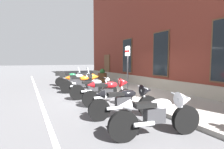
% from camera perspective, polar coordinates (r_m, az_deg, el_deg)
% --- Properties ---
extents(ground_plane, '(140.00, 140.00, 0.00)m').
position_cam_1_polar(ground_plane, '(8.02, 0.27, -7.54)').
color(ground_plane, '#4C4C4F').
extents(sidewalk, '(26.67, 3.07, 0.13)m').
position_cam_1_polar(sidewalk, '(8.82, 9.17, -6.06)').
color(sidewalk, gray).
rests_on(sidewalk, ground_plane).
extents(lane_stripe, '(26.67, 0.12, 0.01)m').
position_cam_1_polar(lane_stripe, '(7.15, -23.37, -9.41)').
color(lane_stripe, silver).
rests_on(lane_stripe, ground_plane).
extents(brick_pub_facade, '(20.67, 7.05, 10.59)m').
position_cam_1_polar(brick_pub_facade, '(12.86, 28.96, 20.30)').
color(brick_pub_facade, maroon).
rests_on(brick_pub_facade, ground_plane).
extents(motorcycle_green_touring, '(0.95, 1.96, 1.31)m').
position_cam_1_polar(motorcycle_green_touring, '(11.50, -14.79, -1.23)').
color(motorcycle_green_touring, black).
rests_on(motorcycle_green_touring, ground_plane).
extents(motorcycle_silver_touring, '(0.79, 2.15, 1.33)m').
position_cam_1_polar(motorcycle_silver_touring, '(10.15, -12.63, -1.91)').
color(motorcycle_silver_touring, black).
rests_on(motorcycle_silver_touring, ground_plane).
extents(motorcycle_orange_sport, '(0.94, 2.12, 1.04)m').
position_cam_1_polar(motorcycle_orange_sport, '(8.84, -9.96, -2.75)').
color(motorcycle_orange_sport, black).
rests_on(motorcycle_orange_sport, ground_plane).
extents(motorcycle_grey_naked, '(0.64, 2.15, 0.94)m').
position_cam_1_polar(motorcycle_grey_naked, '(7.41, -6.16, -4.81)').
color(motorcycle_grey_naked, black).
rests_on(motorcycle_grey_naked, ground_plane).
extents(motorcycle_red_sport, '(0.64, 1.99, 1.05)m').
position_cam_1_polar(motorcycle_red_sport, '(6.26, -0.66, -5.69)').
color(motorcycle_red_sport, black).
rests_on(motorcycle_red_sport, ground_plane).
extents(motorcycle_black_sport, '(0.69, 2.15, 0.98)m').
position_cam_1_polar(motorcycle_black_sport, '(4.93, 5.34, -8.89)').
color(motorcycle_black_sport, black).
rests_on(motorcycle_black_sport, ground_plane).
extents(motorcycle_white_sport, '(0.74, 2.17, 1.00)m').
position_cam_1_polar(motorcycle_white_sport, '(3.86, 16.29, -12.80)').
color(motorcycle_white_sport, black).
rests_on(motorcycle_white_sport, ground_plane).
extents(parking_sign, '(0.36, 0.07, 2.28)m').
position_cam_1_polar(parking_sign, '(7.64, 5.45, 3.98)').
color(parking_sign, '#4C4C51').
rests_on(parking_sign, sidewalk).
extents(barrel_planter, '(0.70, 0.70, 1.02)m').
position_cam_1_polar(barrel_planter, '(12.32, -3.39, -0.72)').
color(barrel_planter, brown).
rests_on(barrel_planter, sidewalk).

